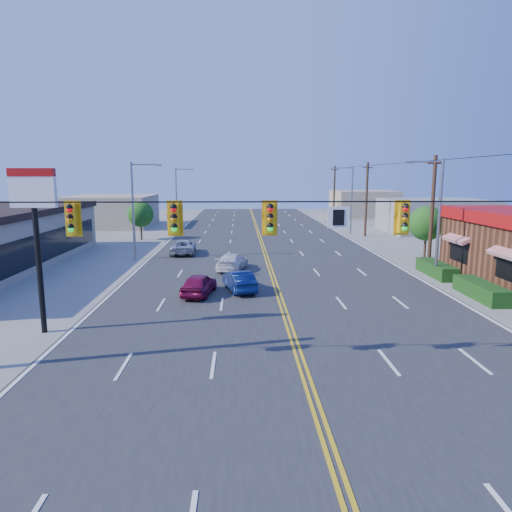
{
  "coord_description": "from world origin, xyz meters",
  "views": [
    {
      "loc": [
        -2.24,
        -15.79,
        6.88
      ],
      "look_at": [
        -1.3,
        10.8,
        2.2
      ],
      "focal_mm": 32.0,
      "sensor_mm": 36.0,
      "label": 1
    }
  ],
  "objects_px": {
    "signal_span": "(301,234)",
    "car_white": "(232,262)",
    "pizza_hut_sign": "(35,216)",
    "car_magenta": "(199,285)",
    "car_blue": "(239,282)",
    "car_silver": "(183,247)"
  },
  "relations": [
    {
      "from": "car_magenta",
      "to": "car_silver",
      "type": "bearing_deg",
      "value": -69.33
    },
    {
      "from": "signal_span",
      "to": "car_magenta",
      "type": "xyz_separation_m",
      "value": [
        -4.52,
        10.06,
        -4.25
      ]
    },
    {
      "from": "signal_span",
      "to": "pizza_hut_sign",
      "type": "xyz_separation_m",
      "value": [
        -10.88,
        4.0,
        0.3
      ]
    },
    {
      "from": "car_white",
      "to": "signal_span",
      "type": "bearing_deg",
      "value": 111.3
    },
    {
      "from": "pizza_hut_sign",
      "to": "car_magenta",
      "type": "relative_size",
      "value": 1.85
    },
    {
      "from": "signal_span",
      "to": "car_magenta",
      "type": "distance_m",
      "value": 11.83
    },
    {
      "from": "car_blue",
      "to": "car_white",
      "type": "relative_size",
      "value": 0.88
    },
    {
      "from": "signal_span",
      "to": "pizza_hut_sign",
      "type": "relative_size",
      "value": 3.55
    },
    {
      "from": "car_magenta",
      "to": "car_blue",
      "type": "relative_size",
      "value": 1.0
    },
    {
      "from": "car_blue",
      "to": "signal_span",
      "type": "bearing_deg",
      "value": 86.4
    },
    {
      "from": "pizza_hut_sign",
      "to": "car_silver",
      "type": "xyz_separation_m",
      "value": [
        3.7,
        20.4,
        -4.54
      ]
    },
    {
      "from": "car_white",
      "to": "car_silver",
      "type": "distance_m",
      "value": 8.52
    },
    {
      "from": "pizza_hut_sign",
      "to": "car_white",
      "type": "height_order",
      "value": "pizza_hut_sign"
    },
    {
      "from": "signal_span",
      "to": "car_magenta",
      "type": "relative_size",
      "value": 6.57
    },
    {
      "from": "car_magenta",
      "to": "car_white",
      "type": "bearing_deg",
      "value": -94.15
    },
    {
      "from": "pizza_hut_sign",
      "to": "car_magenta",
      "type": "bearing_deg",
      "value": 43.65
    },
    {
      "from": "pizza_hut_sign",
      "to": "car_magenta",
      "type": "xyz_separation_m",
      "value": [
        6.36,
        6.06,
        -4.55
      ]
    },
    {
      "from": "car_magenta",
      "to": "signal_span",
      "type": "bearing_deg",
      "value": 124.38
    },
    {
      "from": "signal_span",
      "to": "car_blue",
      "type": "relative_size",
      "value": 6.54
    },
    {
      "from": "signal_span",
      "to": "car_white",
      "type": "distance_m",
      "value": 17.88
    },
    {
      "from": "signal_span",
      "to": "car_white",
      "type": "height_order",
      "value": "signal_span"
    },
    {
      "from": "car_blue",
      "to": "car_silver",
      "type": "xyz_separation_m",
      "value": [
        -5.0,
        13.43,
        0.03
      ]
    }
  ]
}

